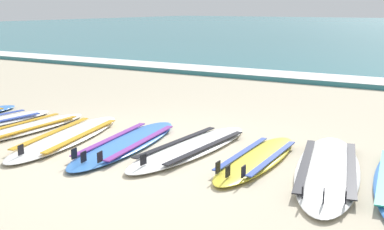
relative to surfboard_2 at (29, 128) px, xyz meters
name	(u,v)px	position (x,y,z in m)	size (l,w,h in m)	color
ground_plane	(138,160)	(2.03, -0.28, -0.04)	(80.00, 80.00, 0.00)	#C1B599
wave_foam_strip	(317,79)	(2.03, 6.28, 0.02)	(80.00, 1.09, 0.11)	white
surfboard_2	(29,128)	(0.00, 0.00, 0.00)	(0.51, 1.97, 0.18)	white
surfboard_3	(67,137)	(0.77, -0.06, 0.00)	(1.09, 2.40, 0.18)	white
surfboard_4	(127,143)	(1.59, 0.08, 0.00)	(0.91, 2.33, 0.18)	#3875CC
surfboard_5	(192,147)	(2.34, 0.32, 0.00)	(0.67, 2.27, 0.18)	white
surfboard_6	(257,159)	(3.16, 0.31, 0.00)	(0.54, 1.93, 0.18)	yellow
surfboard_7	(328,169)	(3.91, 0.36, 0.00)	(1.17, 2.56, 0.18)	white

